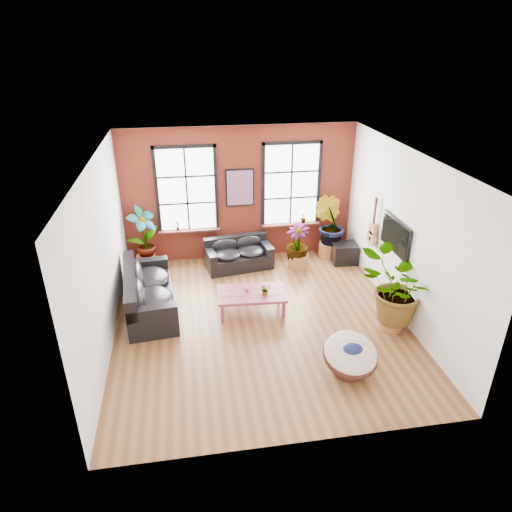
{
  "coord_description": "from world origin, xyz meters",
  "views": [
    {
      "loc": [
        -1.38,
        -7.97,
        5.5
      ],
      "look_at": [
        0.0,
        0.6,
        1.25
      ],
      "focal_mm": 32.0,
      "sensor_mm": 36.0,
      "label": 1
    }
  ],
  "objects_px": {
    "sofa_left": "(147,293)",
    "papasan_chair": "(350,355)",
    "coffee_table": "(252,295)",
    "sofa_back": "(238,254)"
  },
  "relations": [
    {
      "from": "sofa_back",
      "to": "coffee_table",
      "type": "height_order",
      "value": "sofa_back"
    },
    {
      "from": "coffee_table",
      "to": "papasan_chair",
      "type": "relative_size",
      "value": 1.47
    },
    {
      "from": "sofa_back",
      "to": "papasan_chair",
      "type": "xyz_separation_m",
      "value": [
        1.44,
        -4.46,
        0.03
      ]
    },
    {
      "from": "coffee_table",
      "to": "sofa_left",
      "type": "bearing_deg",
      "value": 172.66
    },
    {
      "from": "sofa_back",
      "to": "sofa_left",
      "type": "xyz_separation_m",
      "value": [
        -2.23,
        -1.76,
        0.08
      ]
    },
    {
      "from": "sofa_back",
      "to": "sofa_left",
      "type": "bearing_deg",
      "value": -150.63
    },
    {
      "from": "sofa_back",
      "to": "papasan_chair",
      "type": "height_order",
      "value": "sofa_back"
    },
    {
      "from": "sofa_left",
      "to": "papasan_chair",
      "type": "distance_m",
      "value": 4.55
    },
    {
      "from": "sofa_left",
      "to": "papasan_chair",
      "type": "bearing_deg",
      "value": -132.27
    },
    {
      "from": "coffee_table",
      "to": "papasan_chair",
      "type": "xyz_separation_m",
      "value": [
        1.42,
        -2.27,
        -0.04
      ]
    }
  ]
}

